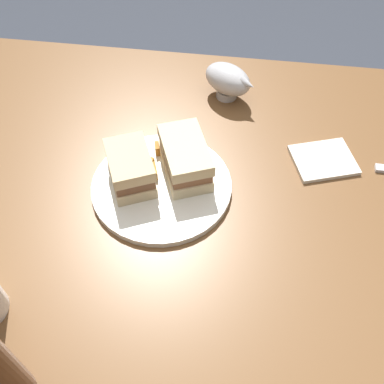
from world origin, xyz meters
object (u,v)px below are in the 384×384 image
sandwich_half_left (185,158)px  gravy_boat (228,80)px  sandwich_half_right (130,168)px  napkin (323,160)px  plate (162,186)px

sandwich_half_left → gravy_boat: (0.06, 0.23, -0.00)m
sandwich_half_left → gravy_boat: 0.23m
sandwich_half_right → napkin: sandwich_half_right is taller
sandwich_half_left → napkin: size_ratio=1.27×
napkin → plate: bearing=-160.1°
plate → gravy_boat: (0.09, 0.26, 0.04)m
plate → napkin: size_ratio=2.23×
sandwich_half_right → napkin: 0.35m
plate → gravy_boat: size_ratio=2.01×
sandwich_half_right → plate: bearing=-0.4°
sandwich_half_left → gravy_boat: size_ratio=1.15×
gravy_boat → napkin: (0.19, -0.16, -0.04)m
sandwich_half_right → napkin: bearing=17.0°
plate → sandwich_half_left: (0.04, 0.04, 0.04)m
sandwich_half_right → gravy_boat: bearing=61.3°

